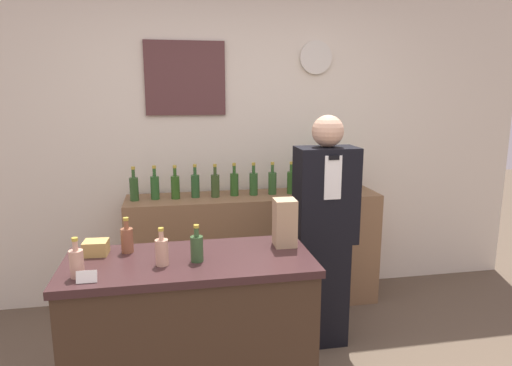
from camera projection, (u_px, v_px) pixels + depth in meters
back_wall at (232, 138)px, 3.79m from camera, size 5.20×0.09×2.70m
back_shelf at (254, 250)px, 3.73m from camera, size 2.01×0.43×0.92m
display_counter at (192, 339)px, 2.42m from camera, size 1.27×0.57×0.90m
shopkeeper at (325, 233)px, 3.09m from camera, size 0.40×0.25×1.59m
potted_plant at (334, 166)px, 3.75m from camera, size 0.30×0.30×0.37m
paper_bag at (285, 223)px, 2.50m from camera, size 0.12×0.12×0.26m
price_card_left at (87, 277)px, 2.04m from camera, size 0.09×0.02×0.06m
gift_box at (96, 248)px, 2.38m from camera, size 0.13×0.11×0.08m
counter_bottle_0 at (77, 262)px, 2.09m from camera, size 0.06×0.06×0.19m
counter_bottle_1 at (127, 239)px, 2.41m from camera, size 0.06×0.06×0.19m
counter_bottle_2 at (162, 251)px, 2.23m from camera, size 0.06×0.06×0.19m
counter_bottle_3 at (197, 248)px, 2.28m from camera, size 0.06×0.06×0.19m
shelf_bottle_0 at (134, 188)px, 3.44m from camera, size 0.07×0.07×0.26m
shelf_bottle_1 at (155, 187)px, 3.49m from camera, size 0.07×0.07×0.26m
shelf_bottle_2 at (175, 186)px, 3.50m from camera, size 0.07×0.07×0.26m
shelf_bottle_3 at (195, 185)px, 3.55m from camera, size 0.07×0.07×0.26m
shelf_bottle_4 at (215, 185)px, 3.55m from camera, size 0.07×0.07×0.26m
shelf_bottle_5 at (234, 183)px, 3.60m from camera, size 0.07×0.07×0.26m
shelf_bottle_6 at (254, 183)px, 3.63m from camera, size 0.07×0.07×0.26m
shelf_bottle_7 at (272, 182)px, 3.66m from camera, size 0.07×0.07×0.26m
shelf_bottle_8 at (291, 182)px, 3.68m from camera, size 0.07×0.07×0.26m
shelf_bottle_9 at (310, 181)px, 3.69m from camera, size 0.07×0.07×0.26m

